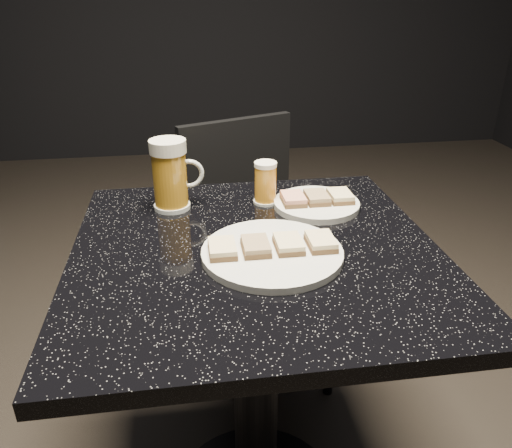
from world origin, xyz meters
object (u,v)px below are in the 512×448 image
at_px(table, 256,347).
at_px(plate_small, 316,204).
at_px(plate_large, 272,253).
at_px(beer_mug, 171,175).
at_px(beer_tumbler, 265,183).
at_px(chair, 254,242).

bearing_deg(table, plate_small, 46.15).
xyz_separation_m(plate_large, table, (-0.02, 0.04, -0.25)).
xyz_separation_m(beer_mug, beer_tumbler, (0.21, -0.00, -0.03)).
xyz_separation_m(table, chair, (0.07, 0.50, -0.01)).
bearing_deg(beer_tumbler, chair, 87.43).
bearing_deg(plate_large, table, 122.91).
bearing_deg(beer_mug, plate_small, -7.64).
height_order(table, beer_tumbler, beer_tumbler).
height_order(beer_tumbler, chair, chair).
xyz_separation_m(plate_small, beer_tumbler, (-0.11, 0.04, 0.04)).
height_order(plate_small, beer_mug, beer_mug).
distance_m(beer_mug, beer_tumbler, 0.21).
distance_m(plate_small, beer_mug, 0.33).
distance_m(beer_mug, chair, 0.49).
bearing_deg(beer_mug, plate_large, -54.07).
xyz_separation_m(plate_small, chair, (-0.10, 0.33, -0.26)).
height_order(table, beer_mug, beer_mug).
bearing_deg(plate_large, plate_small, 56.31).
xyz_separation_m(table, beer_mug, (-0.16, 0.21, 0.32)).
xyz_separation_m(plate_small, beer_mug, (-0.32, 0.04, 0.07)).
height_order(plate_small, chair, chair).
relative_size(plate_large, beer_tumbler, 2.69).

